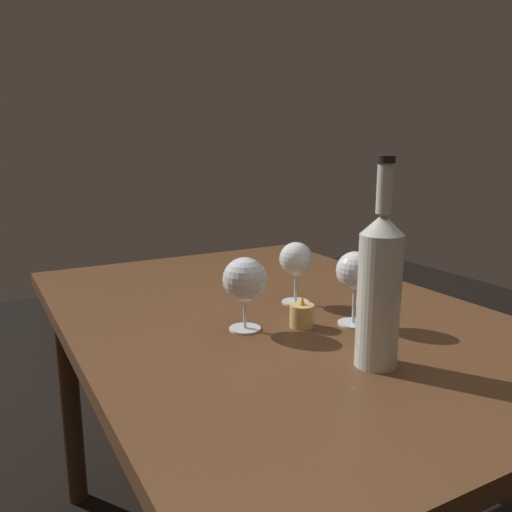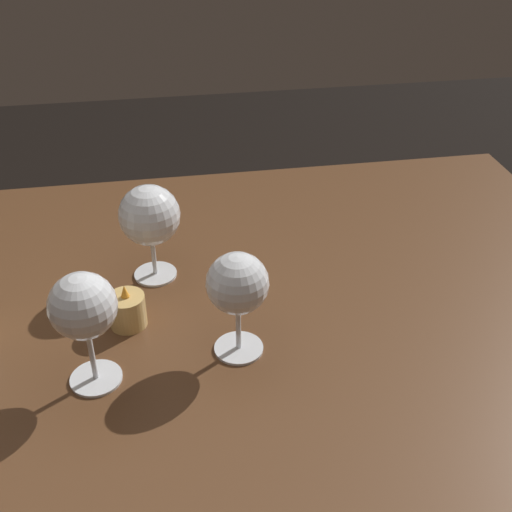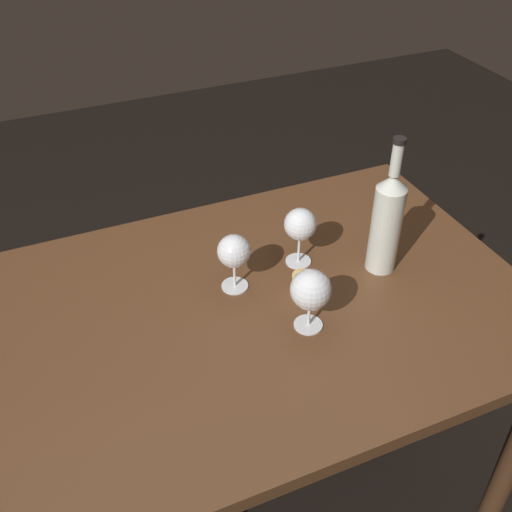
{
  "view_description": "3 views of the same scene",
  "coord_description": "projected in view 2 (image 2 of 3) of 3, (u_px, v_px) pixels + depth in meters",
  "views": [
    {
      "loc": [
        -0.99,
        0.59,
        1.13
      ],
      "look_at": [
        0.07,
        0.01,
        0.86
      ],
      "focal_mm": 36.79,
      "sensor_mm": 36.0,
      "label": 1
    },
    {
      "loc": [
        -0.06,
        -0.72,
        1.32
      ],
      "look_at": [
        0.07,
        -0.01,
        0.84
      ],
      "focal_mm": 45.27,
      "sensor_mm": 36.0,
      "label": 2
    },
    {
      "loc": [
        0.42,
        0.97,
        1.71
      ],
      "look_at": [
        -0.0,
        -0.02,
        0.87
      ],
      "focal_mm": 42.3,
      "sensor_mm": 36.0,
      "label": 3
    }
  ],
  "objects": [
    {
      "name": "wine_glass_left",
      "position": [
        238.0,
        286.0,
        0.81
      ],
      "size": [
        0.08,
        0.08,
        0.15
      ],
      "color": "white",
      "rests_on": "dining_table"
    },
    {
      "name": "wine_glass_centre",
      "position": [
        83.0,
        309.0,
        0.75
      ],
      "size": [
        0.08,
        0.08,
        0.16
      ],
      "color": "white",
      "rests_on": "dining_table"
    },
    {
      "name": "dining_table",
      "position": [
        212.0,
        362.0,
        0.97
      ],
      "size": [
        1.3,
        0.9,
        0.74
      ],
      "color": "#56351E",
      "rests_on": "ground"
    },
    {
      "name": "votive_candle",
      "position": [
        127.0,
        310.0,
        0.9
      ],
      "size": [
        0.05,
        0.05,
        0.07
      ],
      "color": "#DBB266",
      "rests_on": "dining_table"
    },
    {
      "name": "wine_glass_right",
      "position": [
        150.0,
        217.0,
        0.95
      ],
      "size": [
        0.09,
        0.09,
        0.15
      ],
      "color": "white",
      "rests_on": "dining_table"
    }
  ]
}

